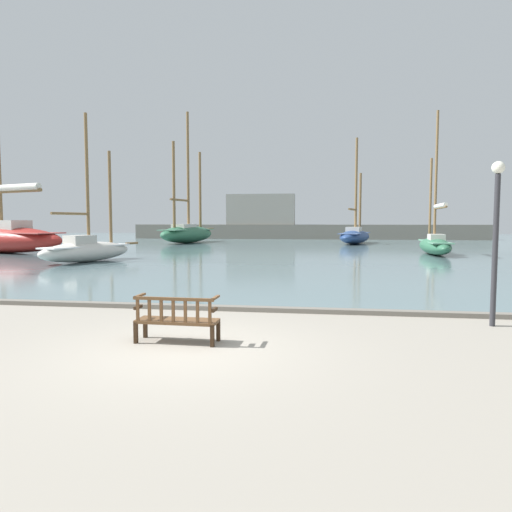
{
  "coord_description": "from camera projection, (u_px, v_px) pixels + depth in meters",
  "views": [
    {
      "loc": [
        2.48,
        -7.91,
        2.35
      ],
      "look_at": [
        -0.16,
        10.0,
        1.0
      ],
      "focal_mm": 32.0,
      "sensor_mm": 36.0,
      "label": 1
    }
  ],
  "objects": [
    {
      "name": "sailboat_outer_port",
      "position": [
        87.0,
        249.0,
        26.16
      ],
      "size": [
        3.72,
        7.45,
        8.44
      ],
      "color": "silver",
      "rests_on": "harbor_water"
    },
    {
      "name": "lamp_post",
      "position": [
        496.0,
        225.0,
        10.14
      ],
      "size": [
        0.28,
        0.28,
        3.69
      ],
      "color": "#2D2D33",
      "rests_on": "ground"
    },
    {
      "name": "ground_plane",
      "position": [
        185.0,
        351.0,
        8.34
      ],
      "size": [
        160.0,
        160.0,
        0.0
      ],
      "primitive_type": "plane",
      "color": "gray"
    },
    {
      "name": "harbor_water",
      "position": [
        301.0,
        243.0,
        51.75
      ],
      "size": [
        100.0,
        80.0,
        0.08
      ],
      "primitive_type": "cube",
      "color": "slate",
      "rests_on": "ground"
    },
    {
      "name": "far_breakwater",
      "position": [
        294.0,
        226.0,
        61.63
      ],
      "size": [
        47.0,
        2.4,
        6.14
      ],
      "color": "slate",
      "rests_on": "ground"
    },
    {
      "name": "sailboat_distant_harbor",
      "position": [
        435.0,
        243.0,
        32.14
      ],
      "size": [
        2.26,
        7.89,
        10.03
      ],
      "color": "#2D6647",
      "rests_on": "harbor_water"
    },
    {
      "name": "park_bench",
      "position": [
        177.0,
        319.0,
        8.86
      ],
      "size": [
        1.61,
        0.56,
        0.92
      ],
      "color": "#322113",
      "rests_on": "ground"
    },
    {
      "name": "quay_edge_kerb",
      "position": [
        228.0,
        308.0,
        12.13
      ],
      "size": [
        40.0,
        0.3,
        0.12
      ],
      "primitive_type": "cube",
      "color": "slate",
      "rests_on": "ground"
    },
    {
      "name": "sailboat_centre_channel",
      "position": [
        5.0,
        236.0,
        33.94
      ],
      "size": [
        13.96,
        6.65,
        15.06
      ],
      "color": "maroon",
      "rests_on": "harbor_water"
    },
    {
      "name": "sailboat_outer_starboard",
      "position": [
        355.0,
        235.0,
        48.09
      ],
      "size": [
        4.77,
        9.19,
        11.06
      ],
      "color": "navy",
      "rests_on": "harbor_water"
    },
    {
      "name": "sailboat_mid_starboard",
      "position": [
        187.0,
        231.0,
        50.03
      ],
      "size": [
        5.1,
        11.15,
        14.19
      ],
      "color": "#2D6647",
      "rests_on": "harbor_water"
    }
  ]
}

